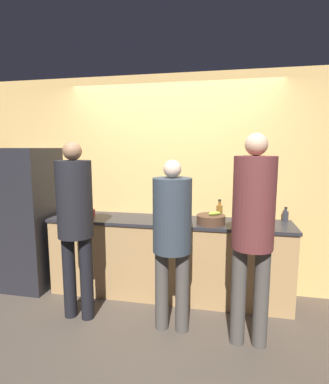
% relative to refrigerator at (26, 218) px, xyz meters
% --- Properties ---
extents(ground_plane, '(14.00, 14.00, 0.00)m').
position_rel_refrigerator_xyz_m(ground_plane, '(1.81, -0.25, -0.87)').
color(ground_plane, '#4C4238').
extents(wall_back, '(5.20, 0.06, 2.60)m').
position_rel_refrigerator_xyz_m(wall_back, '(1.81, 0.36, 0.43)').
color(wall_back, '#E0B266').
rests_on(wall_back, ground_plane).
extents(counter, '(2.79, 0.60, 0.92)m').
position_rel_refrigerator_xyz_m(counter, '(1.81, 0.08, -0.41)').
color(counter, tan).
rests_on(counter, ground_plane).
extents(refrigerator, '(0.71, 0.70, 1.74)m').
position_rel_refrigerator_xyz_m(refrigerator, '(0.00, 0.00, 0.00)').
color(refrigerator, '#232328').
rests_on(refrigerator, ground_plane).
extents(person_left, '(0.35, 0.35, 1.80)m').
position_rel_refrigerator_xyz_m(person_left, '(1.00, -0.60, 0.21)').
color(person_left, black).
rests_on(person_left, ground_plane).
extents(person_center, '(0.36, 0.36, 1.63)m').
position_rel_refrigerator_xyz_m(person_center, '(1.98, -0.61, 0.11)').
color(person_center, '#4C4742').
rests_on(person_center, ground_plane).
extents(person_right, '(0.35, 0.35, 1.86)m').
position_rel_refrigerator_xyz_m(person_right, '(2.69, -0.69, 0.25)').
color(person_right, '#4C4742').
rests_on(person_right, ground_plane).
extents(fruit_bowl, '(0.31, 0.31, 0.14)m').
position_rel_refrigerator_xyz_m(fruit_bowl, '(2.30, -0.05, 0.10)').
color(fruit_bowl, '#4C3323').
rests_on(fruit_bowl, counter).
extents(utensil_crock, '(0.09, 0.09, 0.24)m').
position_rel_refrigerator_xyz_m(utensil_crock, '(2.92, 0.14, 0.11)').
color(utensil_crock, '#ADA393').
rests_on(utensil_crock, counter).
extents(bottle_dark, '(0.07, 0.07, 0.16)m').
position_rel_refrigerator_xyz_m(bottle_dark, '(3.13, 0.28, 0.11)').
color(bottle_dark, '#333338').
rests_on(bottle_dark, counter).
extents(bottle_amber, '(0.07, 0.07, 0.23)m').
position_rel_refrigerator_xyz_m(bottle_amber, '(2.39, 0.21, 0.14)').
color(bottle_amber, brown).
rests_on(bottle_amber, counter).
extents(cup_black, '(0.09, 0.09, 0.08)m').
position_rel_refrigerator_xyz_m(cup_black, '(2.85, 0.00, 0.09)').
color(cup_black, '#28282D').
rests_on(cup_black, counter).
extents(cup_red, '(0.08, 0.08, 0.09)m').
position_rel_refrigerator_xyz_m(cup_red, '(0.88, 0.02, 0.09)').
color(cup_red, '#A33D33').
rests_on(cup_red, counter).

